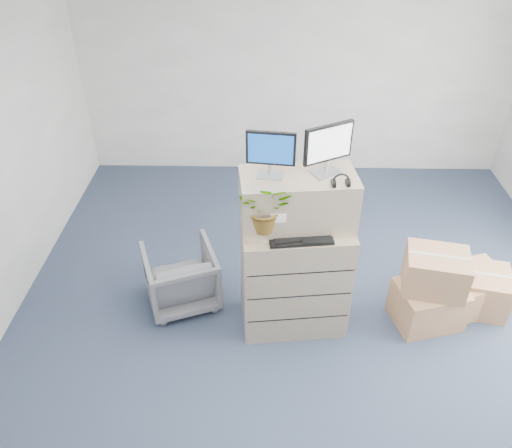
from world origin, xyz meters
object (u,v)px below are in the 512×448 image
object	(u,v)px
monitor_left	(271,152)
monitor_right	(328,147)
keyboard	(300,238)
water_bottle	(307,207)
potted_plant	(266,212)
office_chair	(181,274)
filing_cabinet_lower	(294,276)

from	to	relation	value
monitor_left	monitor_right	size ratio (longest dim) A/B	0.92
keyboard	water_bottle	world-z (taller)	water_bottle
potted_plant	office_chair	world-z (taller)	potted_plant
filing_cabinet_lower	water_bottle	size ratio (longest dim) A/B	3.75
monitor_right	water_bottle	size ratio (longest dim) A/B	1.44
potted_plant	filing_cabinet_lower	bearing A→B (deg)	26.72
water_bottle	office_chair	xyz separation A→B (m)	(-1.23, 0.16, -0.95)
filing_cabinet_lower	office_chair	bearing A→B (deg)	161.13
filing_cabinet_lower	office_chair	xyz separation A→B (m)	(-1.15, 0.25, -0.22)
monitor_right	filing_cabinet_lower	bearing A→B (deg)	175.76
filing_cabinet_lower	monitor_right	bearing A→B (deg)	17.64
monitor_left	potted_plant	distance (m)	0.50
filing_cabinet_lower	office_chair	size ratio (longest dim) A/B	1.62
monitor_left	keyboard	bearing A→B (deg)	-31.91
monitor_left	filing_cabinet_lower	bearing A→B (deg)	-3.49
monitor_left	water_bottle	bearing A→B (deg)	15.09
water_bottle	office_chair	bearing A→B (deg)	172.67
potted_plant	office_chair	xyz separation A→B (m)	(-0.87, 0.39, -1.06)
monitor_left	monitor_right	world-z (taller)	monitor_right
monitor_right	potted_plant	distance (m)	0.74
monitor_left	potted_plant	world-z (taller)	monitor_left
water_bottle	office_chair	distance (m)	1.56
keyboard	potted_plant	world-z (taller)	potted_plant
monitor_left	water_bottle	xyz separation A→B (m)	(0.33, 0.05, -0.57)
office_chair	potted_plant	bearing A→B (deg)	135.61
monitor_right	water_bottle	xyz separation A→B (m)	(-0.14, -0.01, -0.59)
filing_cabinet_lower	potted_plant	world-z (taller)	potted_plant
filing_cabinet_lower	monitor_right	xyz separation A→B (m)	(0.22, 0.10, 1.32)
monitor_left	keyboard	world-z (taller)	monitor_left
office_chair	monitor_right	bearing A→B (deg)	153.65
potted_plant	keyboard	bearing A→B (deg)	-5.63
potted_plant	water_bottle	bearing A→B (deg)	32.63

